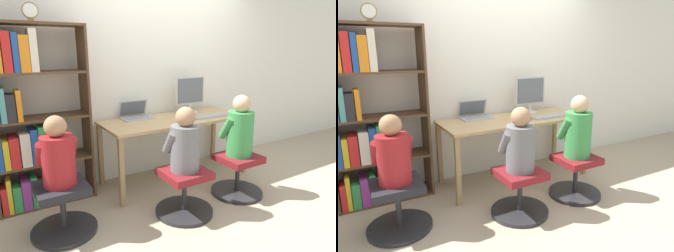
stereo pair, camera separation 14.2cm
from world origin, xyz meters
TOP-DOWN VIEW (x-y plane):
  - ground_plane at (0.00, 0.00)m, footprint 14.00×14.00m
  - wall_back at (0.00, 0.77)m, footprint 10.00×0.05m
  - desk at (0.00, 0.35)m, footprint 1.79×0.71m
  - desktop_monitor at (0.34, 0.55)m, footprint 0.44×0.20m
  - laptop at (-0.42, 0.59)m, footprint 0.37×0.28m
  - keyboard at (0.38, 0.19)m, footprint 0.45×0.15m
  - computer_mouse_by_keyboard at (0.09, 0.21)m, footprint 0.06×0.10m
  - office_chair_left at (0.35, -0.36)m, footprint 0.57×0.57m
  - office_chair_right at (-0.38, -0.39)m, footprint 0.57×0.57m
  - person_at_monitor at (0.35, -0.35)m, footprint 0.34×0.31m
  - person_at_laptop at (-0.38, -0.39)m, footprint 0.34×0.30m
  - bookshelf at (-1.61, 0.53)m, footprint 0.94×0.33m
  - desk_clock at (-1.49, 0.45)m, footprint 0.14×0.03m
  - office_chair_side at (-1.47, -0.10)m, footprint 0.57×0.57m
  - person_near_shelf at (-1.47, -0.10)m, footprint 0.33×0.29m

SIDE VIEW (x-z plane):
  - ground_plane at x=0.00m, z-range 0.00..0.00m
  - office_chair_left at x=0.35m, z-range 0.00..0.44m
  - office_chair_right at x=-0.38m, z-range 0.00..0.44m
  - office_chair_side at x=-1.47m, z-range 0.00..0.44m
  - desk at x=0.00m, z-range 0.31..1.08m
  - person_near_shelf at x=-1.47m, z-range 0.41..1.01m
  - person_at_laptop at x=-0.38m, z-range 0.41..1.02m
  - person_at_monitor at x=0.35m, z-range 0.41..1.07m
  - keyboard at x=0.38m, z-range 0.77..0.79m
  - computer_mouse_by_keyboard at x=0.09m, z-range 0.77..0.80m
  - laptop at x=-0.42m, z-range 0.71..0.92m
  - bookshelf at x=-1.61m, z-range -0.06..1.75m
  - desktop_monitor at x=0.34m, z-range 0.78..1.25m
  - wall_back at x=0.00m, z-range 0.00..2.60m
  - desk_clock at x=-1.49m, z-range 1.82..1.98m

